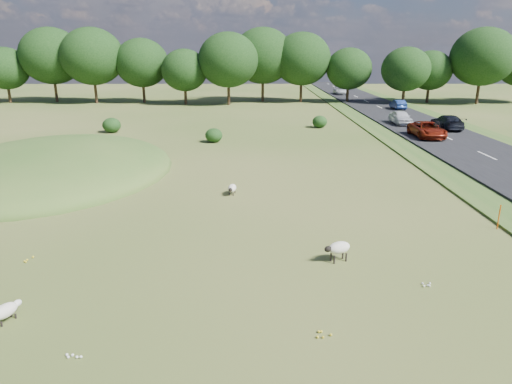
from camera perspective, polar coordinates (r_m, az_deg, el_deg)
ground at (r=39.50m, az=-2.98°, el=5.49°), size 160.00×160.00×0.00m
mound at (r=34.60m, az=-23.93°, el=2.32°), size 16.00×20.00×4.00m
road at (r=52.47m, az=20.16°, el=7.53°), size 8.00×150.00×0.25m
treeline at (r=74.14m, az=-2.58°, el=16.09°), size 96.28×14.66×11.70m
shrubs at (r=46.84m, az=-6.84°, el=8.12°), size 23.44×9.88×1.51m
marker_post at (r=24.14m, az=28.09°, el=-2.78°), size 0.06×0.06×1.20m
sheep_1 at (r=18.40m, az=10.26°, el=-6.90°), size 1.20×0.84×0.83m
sheep_2 at (r=26.51m, az=-3.02°, el=0.47°), size 0.60×1.09×0.61m
sheep_3 at (r=16.43m, az=-28.81°, el=-12.85°), size 0.75×1.05×0.59m
car_0 at (r=67.49m, az=17.34°, el=10.41°), size 1.37×3.93×1.30m
car_1 at (r=45.97m, az=20.61°, el=7.31°), size 2.38×5.16×1.43m
car_2 at (r=88.73m, az=10.59°, el=12.36°), size 2.26×4.91×1.36m
car_3 at (r=53.54m, az=17.63°, el=8.89°), size 1.76×4.36×1.49m
car_4 at (r=51.71m, az=22.79°, el=8.08°), size 2.04×5.02×1.46m
car_6 at (r=108.30m, az=10.75°, el=13.20°), size 2.00×4.92×1.43m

